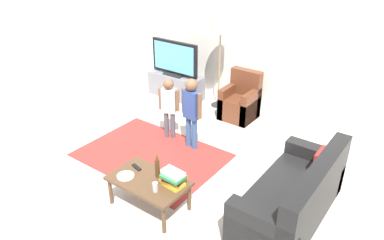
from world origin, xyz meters
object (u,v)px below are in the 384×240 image
at_px(floor_lamp, 221,30).
at_px(soda_can, 155,187).
at_px(child_near_tv, 169,103).
at_px(tv_remote, 137,167).
at_px(bottle, 157,168).
at_px(coffee_table, 149,183).
at_px(tv, 175,59).
at_px(armchair, 241,103).
at_px(child_center, 192,108).
at_px(book_stack, 173,178).
at_px(plate, 126,176).
at_px(couch, 296,199).
at_px(tv_stand, 176,86).

bearing_deg(floor_lamp, soda_can, -70.10).
xyz_separation_m(child_near_tv, tv_remote, (0.62, -1.44, -0.21)).
bearing_deg(bottle, tv_remote, -176.73).
bearing_deg(coffee_table, child_near_tv, 120.91).
height_order(tv, tv_remote, tv).
bearing_deg(tv, child_near_tv, -54.64).
height_order(child_near_tv, coffee_table, child_near_tv).
bearing_deg(child_near_tv, armchair, 66.87).
bearing_deg(tv, child_center, -44.20).
bearing_deg(tv_remote, book_stack, 15.13).
relative_size(coffee_table, plate, 4.55).
bearing_deg(armchair, soda_can, -79.73).
relative_size(armchair, child_near_tv, 0.84).
distance_m(tv, child_near_tv, 1.73).
bearing_deg(tv_remote, bottle, 18.11).
height_order(child_near_tv, soda_can, child_near_tv).
bearing_deg(plate, child_center, 95.42).
distance_m(couch, plate, 2.13).
bearing_deg(tv_remote, floor_lamp, 117.04).
distance_m(floor_lamp, child_near_tv, 1.82).
height_order(armchair, coffee_table, armchair).
distance_m(coffee_table, plate, 0.31).
bearing_deg(coffee_table, bottle, 67.38).
xyz_separation_m(tv_remote, plate, (0.02, -0.22, -0.00)).
bearing_deg(soda_can, tv, 124.91).
distance_m(tv_stand, child_center, 2.14).
bearing_deg(armchair, tv, 179.33).
bearing_deg(bottle, plate, -143.95).
bearing_deg(armchair, bottle, -82.25).
bearing_deg(bottle, armchair, 97.75).
xyz_separation_m(tv, coffee_table, (1.92, -2.95, -0.48)).
distance_m(bottle, plate, 0.43).
bearing_deg(child_near_tv, tv_stand, 124.96).
xyz_separation_m(tv, soda_can, (2.14, -3.07, -0.37)).
xyz_separation_m(child_near_tv, soda_can, (1.14, -1.66, -0.16)).
bearing_deg(tv, soda_can, -55.09).
bearing_deg(child_center, armchair, 85.96).
xyz_separation_m(child_near_tv, coffee_table, (0.92, -1.54, -0.27)).
relative_size(tv_stand, couch, 0.67).
height_order(child_center, book_stack, child_center).
xyz_separation_m(book_stack, tv_remote, (-0.62, -0.00, -0.09)).
bearing_deg(plate, child_near_tv, 111.19).
distance_m(armchair, floor_lamp, 1.41).
bearing_deg(child_near_tv, floor_lamp, 91.04).
relative_size(tv, bottle, 3.44).
height_order(armchair, child_center, child_center).
height_order(floor_lamp, bottle, floor_lamp).
bearing_deg(armchair, coffee_table, -83.52).
height_order(child_center, coffee_table, child_center).
bearing_deg(tv_stand, plate, -62.02).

